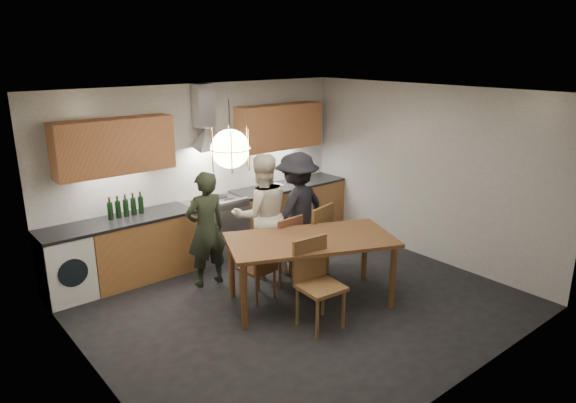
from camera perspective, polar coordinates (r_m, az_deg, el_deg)
ground at (r=6.64m, az=1.04°, el=-11.03°), size 5.00×5.00×0.00m
room_shell at (r=6.04m, az=1.12°, el=3.46°), size 5.02×4.52×2.61m
counter_run at (r=7.93m, az=-8.02°, el=-2.92°), size 5.00×0.62×0.90m
range_stove at (r=7.92m, az=-8.14°, el=-3.02°), size 0.90×0.60×0.92m
wall_fixtures at (r=7.67m, az=-9.05°, el=7.35°), size 4.30×0.54×1.10m
pendant_lamp at (r=5.29m, az=-6.44°, el=5.83°), size 0.43×0.43×0.70m
dining_table at (r=6.33m, az=2.54°, el=-4.94°), size 2.26×1.74×0.85m
chair_back_left at (r=6.48m, az=-2.99°, el=-7.07°), size 0.41×0.41×0.83m
chair_back_mid at (r=6.92m, az=-0.33°, el=-4.86°), size 0.46×0.46×0.95m
chair_back_right at (r=7.11m, az=3.05°, el=-3.84°), size 0.57×0.57×1.05m
chair_front at (r=5.91m, az=3.09°, el=-8.33°), size 0.50×0.50×1.03m
person_left at (r=6.89m, az=-9.10°, el=-3.06°), size 0.59×0.40×1.57m
person_mid at (r=7.13m, az=-2.91°, el=-1.51°), size 1.01×0.90×1.73m
person_right at (r=7.42m, az=1.00°, el=-0.95°), size 1.18×0.79×1.69m
mixing_bowl at (r=8.31m, az=-1.49°, el=1.64°), size 0.32×0.32×0.07m
stock_pot at (r=8.78m, az=1.24°, el=2.69°), size 0.24×0.24×0.14m
wine_bottles at (r=7.25m, az=-17.59°, el=-0.43°), size 0.50×0.07×0.30m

